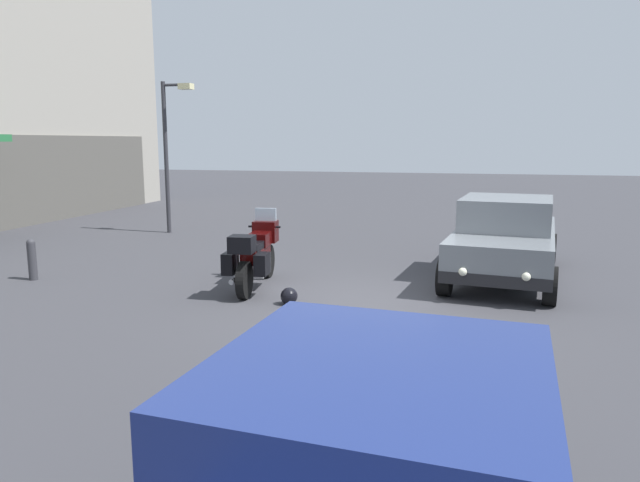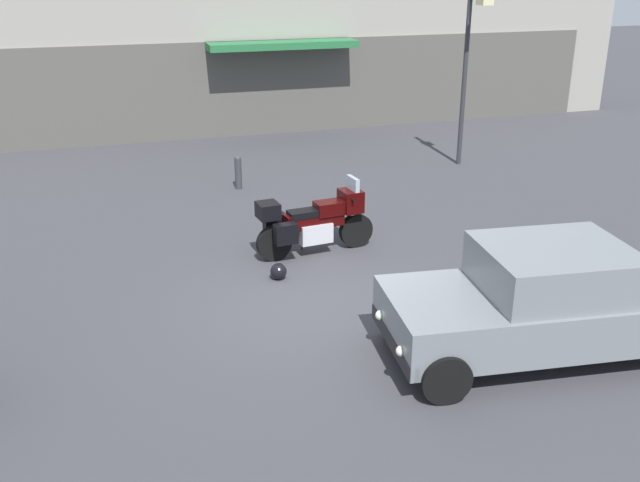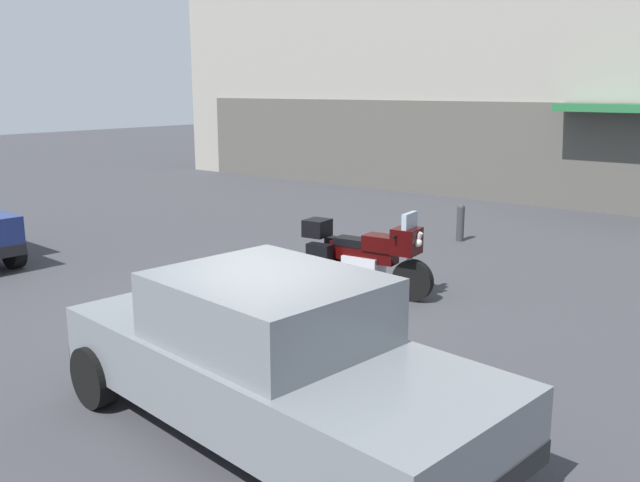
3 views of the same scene
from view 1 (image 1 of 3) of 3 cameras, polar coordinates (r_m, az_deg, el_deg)
The scene contains 6 objects.
ground_plane at distance 9.70m, azimuth 3.81°, elevation -5.99°, with size 80.00×80.00×0.00m, color #38383D.
motorcycle at distance 10.57m, azimuth -6.27°, elevation -1.27°, with size 2.26×0.84×1.36m.
helmet at distance 9.55m, azimuth -3.03°, elevation -5.36°, with size 0.28×0.28×0.28m, color black.
car_sedan_far at distance 11.84m, azimuth 17.56°, elevation 0.32°, with size 4.71×2.39×1.56m.
streetlamp_curbside at distance 17.27m, azimuth -14.34°, elevation 9.43°, with size 0.28×0.94×4.25m.
bollard_curbside at distance 12.42m, azimuth -26.21°, elevation -1.50°, with size 0.16×0.16×0.80m.
Camera 1 is at (-9.18, -1.71, 2.62)m, focal length 32.92 mm.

